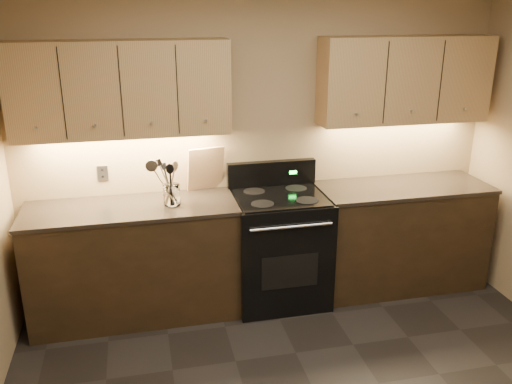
# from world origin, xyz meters

# --- Properties ---
(wall_back) EXTENTS (4.00, 0.04, 2.60)m
(wall_back) POSITION_xyz_m (0.00, 2.00, 1.30)
(wall_back) COLOR #A2845F
(wall_back) RESTS_ON ground
(counter_left) EXTENTS (1.62, 0.62, 0.93)m
(counter_left) POSITION_xyz_m (-1.10, 1.70, 0.47)
(counter_left) COLOR black
(counter_left) RESTS_ON ground
(counter_right) EXTENTS (1.46, 0.62, 0.93)m
(counter_right) POSITION_xyz_m (1.18, 1.70, 0.47)
(counter_right) COLOR black
(counter_right) RESTS_ON ground
(stove) EXTENTS (0.76, 0.68, 1.14)m
(stove) POSITION_xyz_m (0.08, 1.68, 0.48)
(stove) COLOR black
(stove) RESTS_ON ground
(upper_cab_left) EXTENTS (1.60, 0.30, 0.70)m
(upper_cab_left) POSITION_xyz_m (-1.10, 1.85, 1.80)
(upper_cab_left) COLOR tan
(upper_cab_left) RESTS_ON wall_back
(upper_cab_right) EXTENTS (1.44, 0.30, 0.70)m
(upper_cab_right) POSITION_xyz_m (1.18, 1.85, 1.80)
(upper_cab_right) COLOR tan
(upper_cab_right) RESTS_ON wall_back
(outlet_plate) EXTENTS (0.08, 0.01, 0.12)m
(outlet_plate) POSITION_xyz_m (-1.30, 1.99, 1.12)
(outlet_plate) COLOR #B2B5BA
(outlet_plate) RESTS_ON wall_back
(utensil_crock) EXTENTS (0.14, 0.14, 0.16)m
(utensil_crock) POSITION_xyz_m (-0.78, 1.67, 1.00)
(utensil_crock) COLOR white
(utensil_crock) RESTS_ON counter_left
(cutting_board) EXTENTS (0.31, 0.16, 0.37)m
(cutting_board) POSITION_xyz_m (-0.48, 1.95, 1.12)
(cutting_board) COLOR tan
(cutting_board) RESTS_ON counter_left
(wooden_spoon) EXTENTS (0.14, 0.08, 0.33)m
(wooden_spoon) POSITION_xyz_m (-0.82, 1.67, 1.11)
(wooden_spoon) COLOR tan
(wooden_spoon) RESTS_ON utensil_crock
(black_spoon) EXTENTS (0.07, 0.16, 0.34)m
(black_spoon) POSITION_xyz_m (-0.78, 1.69, 1.11)
(black_spoon) COLOR black
(black_spoon) RESTS_ON utensil_crock
(black_turner) EXTENTS (0.15, 0.18, 0.34)m
(black_turner) POSITION_xyz_m (-0.78, 1.66, 1.11)
(black_turner) COLOR black
(black_turner) RESTS_ON utensil_crock
(steel_spatula) EXTENTS (0.21, 0.11, 0.40)m
(steel_spatula) POSITION_xyz_m (-0.75, 1.68, 1.14)
(steel_spatula) COLOR silver
(steel_spatula) RESTS_ON utensil_crock
(steel_skimmer) EXTENTS (0.25, 0.10, 0.38)m
(steel_skimmer) POSITION_xyz_m (-0.76, 1.65, 1.13)
(steel_skimmer) COLOR silver
(steel_skimmer) RESTS_ON utensil_crock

